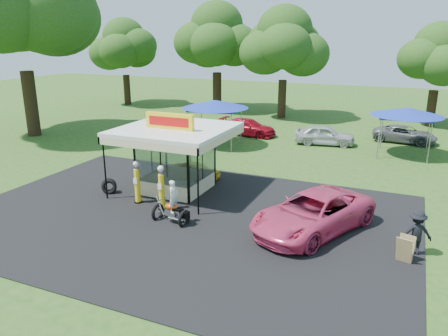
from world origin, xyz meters
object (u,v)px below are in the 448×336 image
Objects in this scene: pink_sedan at (313,213)px; spectator_east_a at (416,233)px; bg_car_a at (170,124)px; tent_east at (407,112)px; gas_station_kiosk at (176,158)px; gas_pump_right at (162,189)px; tent_west at (215,104)px; bg_car_d at (405,134)px; kiosk_car at (196,170)px; a_frame_sign at (405,250)px; gas_pump_left at (137,183)px; bg_car_c at (325,135)px; motorcycle at (173,206)px; bg_car_b at (248,127)px.

pink_sedan is 3.97m from spectator_east_a.
tent_east is (18.25, -0.06, 2.27)m from bg_car_a.
gas_station_kiosk is 2.49× the size of gas_pump_right.
gas_station_kiosk is 1.12× the size of tent_west.
tent_west is at bearing 125.18° from bg_car_d.
spectator_east_a is at bearing -169.08° from bg_car_d.
spectator_east_a is (11.60, -4.83, 0.39)m from kiosk_car.
a_frame_sign is 24.61m from bg_car_a.
bg_car_c is at bearing 69.00° from gas_pump_left.
gas_station_kiosk reaches higher than gas_pump_left.
bg_car_c is at bearing 74.30° from gas_pump_right.
bg_car_c is (3.22, 16.90, -0.05)m from motorcycle.
gas_pump_right is 1.24× the size of spectator_east_a.
spectator_east_a reaches higher than bg_car_a.
gas_station_kiosk reaches higher than a_frame_sign.
tent_west is 13.07m from tent_east.
motorcycle is (1.22, -1.11, -0.25)m from gas_pump_right.
a_frame_sign is 0.21× the size of tent_west.
bg_car_d is at bearing -36.95° from kiosk_car.
bg_car_c is at bearing -25.18° from kiosk_car.
pink_sedan is 18.26m from bg_car_b.
pink_sedan is 3.38× the size of spectator_east_a.
tent_east reaches higher than bg_car_b.
tent_west reaches higher than bg_car_d.
pink_sedan reaches higher than bg_car_b.
tent_east is (2.95, 14.41, 2.14)m from pink_sedan.
kiosk_car is (0.82, 4.59, -0.55)m from gas_pump_left.
gas_pump_left is 4.69m from kiosk_car.
tent_east reaches higher than kiosk_car.
kiosk_car is at bearing 169.32° from a_frame_sign.
tent_west reaches higher than kiosk_car.
bg_car_d is (11.80, 2.48, -0.04)m from bg_car_b.
a_frame_sign is 0.95m from spectator_east_a.
spectator_east_a is at bearing 13.24° from motorcycle.
gas_pump_right is at bearing -151.66° from pink_sedan.
kiosk_car is 0.65× the size of bg_car_c.
a_frame_sign reaches higher than kiosk_car.
a_frame_sign is at bearing -118.36° from bg_car_a.
bg_car_a is at bearing 114.92° from gas_pump_left.
spectator_east_a is 0.40× the size of bg_car_c.
bg_car_c reaches higher than kiosk_car.
gas_pump_right is 0.37× the size of pink_sedan.
motorcycle is 9.36m from a_frame_sign.
gas_pump_right is 16.57m from bg_car_b.
motorcycle is at bearing -42.27° from gas_pump_right.
bg_car_b is (-3.13, 17.56, -0.11)m from motorcycle.
spectator_east_a is 0.38× the size of bg_car_d.
motorcycle is (2.74, -1.37, -0.24)m from gas_pump_left.
gas_station_kiosk is at bearing 149.29° from bg_car_c.
tent_west reaches higher than bg_car_c.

